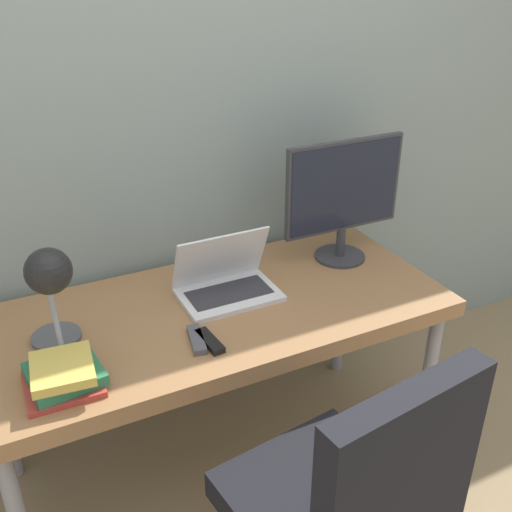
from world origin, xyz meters
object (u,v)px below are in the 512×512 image
monitor (344,194)px  desk_lamp (50,283)px  laptop (226,282)px  office_chair (352,505)px  book_stack (64,375)px

monitor → desk_lamp: bearing=-170.2°
laptop → desk_lamp: 0.64m
office_chair → book_stack: (-0.58, 0.58, 0.20)m
laptop → office_chair: office_chair is taller
desk_lamp → office_chair: size_ratio=0.37×
laptop → desk_lamp: bearing=-167.5°
desk_lamp → office_chair: bearing=-51.6°
monitor → office_chair: bearing=-121.1°
laptop → monitor: 0.56m
monitor → office_chair: size_ratio=0.48×
monitor → laptop: bearing=-173.3°
office_chair → book_stack: bearing=134.9°
desk_lamp → office_chair: 1.00m
office_chair → desk_lamp: bearing=128.4°
monitor → desk_lamp: monitor is taller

